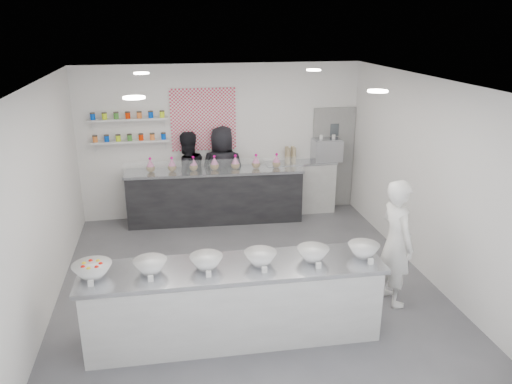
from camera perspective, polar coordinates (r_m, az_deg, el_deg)
floor at (r=7.66m, az=-0.95°, el=-10.43°), size 6.00×6.00×0.00m
ceiling at (r=6.70m, az=-1.10°, el=12.46°), size 6.00×6.00×0.00m
back_wall at (r=9.90m, az=-3.93°, el=5.80°), size 5.50×0.00×5.50m
left_wall at (r=7.15m, az=-23.32°, el=-1.09°), size 0.00×6.00×6.00m
right_wall at (r=7.94m, az=18.94°, el=1.41°), size 0.00×6.00×6.00m
back_door at (r=10.49m, az=8.75°, el=3.84°), size 0.88×0.04×2.10m
pattern_panel at (r=9.74m, az=-6.03°, el=8.23°), size 1.25×0.03×1.20m
jar_shelf_lower at (r=9.74m, az=-14.20°, el=5.64°), size 1.45×0.22×0.04m
jar_shelf_upper at (r=9.65m, az=-14.40°, el=8.06°), size 1.45×0.22×0.04m
preserve_jars at (r=9.66m, az=-14.34°, el=7.22°), size 1.45×0.10×0.56m
downlight_0 at (r=5.63m, az=-13.77°, el=10.44°), size 0.24×0.24×0.02m
downlight_1 at (r=6.15m, az=13.74°, el=11.14°), size 0.24×0.24×0.02m
downlight_2 at (r=8.21m, az=-12.97°, el=13.09°), size 0.24×0.24×0.02m
downlight_3 at (r=8.58m, az=6.60°, el=13.68°), size 0.24×0.24×0.02m
prep_counter at (r=6.28m, az=-2.49°, el=-12.43°), size 3.65×0.90×0.99m
back_bar at (r=9.74m, az=-4.67°, el=-0.43°), size 3.42×0.81×1.05m
sneeze_guard at (r=9.26m, az=-4.69°, el=2.86°), size 3.33×0.20×0.29m
espresso_ledge at (r=10.24m, az=4.98°, el=0.59°), size 1.43×0.45×1.06m
espresso_machine at (r=10.19m, az=8.09°, el=4.76°), size 0.57×0.39×0.43m
cup_stacks at (r=9.99m, az=3.95°, el=4.26°), size 0.24×0.24×0.31m
prep_bowls at (r=6.00m, az=-2.57°, el=-7.76°), size 3.65×0.57×0.16m
label_cards at (r=5.57m, az=-1.69°, el=-10.53°), size 3.31×0.04×0.07m
cookie_bags at (r=9.54m, az=-4.77°, el=3.34°), size 2.57×0.31×0.28m
woman_prep at (r=7.09m, az=15.73°, el=-5.60°), size 0.50×0.70×1.80m
staff_left at (r=9.83m, az=-7.86°, el=1.82°), size 1.03×0.91×1.76m
staff_right at (r=9.87m, az=-3.82°, el=2.27°), size 1.00×0.76×1.84m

